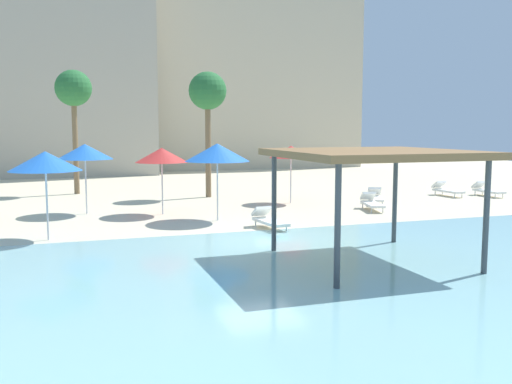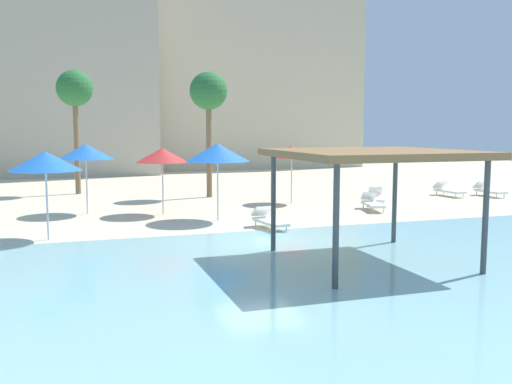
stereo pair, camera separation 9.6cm
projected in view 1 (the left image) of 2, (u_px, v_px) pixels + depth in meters
ground_plane at (260, 241)px, 17.32m from camera, size 80.00×80.00×0.00m
lagoon_water at (337, 285)px, 12.37m from camera, size 44.00×13.50×0.04m
shade_pavilion at (372, 157)px, 14.20m from camera, size 4.60×4.60×2.94m
beach_umbrella_red_2 at (162, 155)px, 22.42m from camera, size 2.13×2.13×2.71m
beach_umbrella_blue_3 at (217, 152)px, 20.91m from camera, size 2.45×2.45×2.93m
beach_umbrella_red_4 at (291, 152)px, 25.89m from camera, size 2.05×2.05×2.69m
beach_umbrella_blue_6 at (85, 152)px, 22.53m from camera, size 2.24×2.24×2.86m
beach_umbrella_blue_7 at (45, 161)px, 17.20m from camera, size 2.21×2.21×2.79m
lounge_chair_0 at (371, 202)px, 23.90m from camera, size 1.06×1.99×0.74m
lounge_chair_1 at (486, 190)px, 28.84m from camera, size 0.62×1.90×0.74m
lounge_chair_2 at (375, 197)px, 25.82m from camera, size 1.37×1.97×0.74m
lounge_chair_3 at (268, 219)px, 19.40m from camera, size 0.81×1.95×0.74m
lounge_chair_5 at (446, 189)px, 28.92m from camera, size 0.73×1.93×0.74m
palm_tree_0 at (73, 91)px, 29.23m from camera, size 1.90×1.90×6.55m
palm_tree_2 at (208, 94)px, 27.87m from camera, size 1.90×1.90×6.32m
hotel_block_0 at (41, 54)px, 41.82m from camera, size 16.15×8.25×18.18m
hotel_block_1 at (221, 84)px, 51.47m from camera, size 23.39×10.95×15.21m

